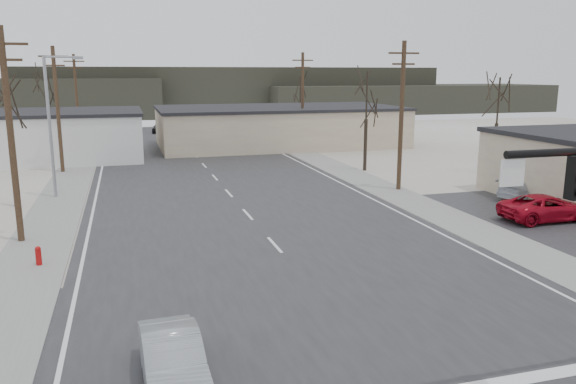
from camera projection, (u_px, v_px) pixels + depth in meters
name	position (u px, v px, depth m)	size (l,w,h in m)	color
ground	(336.00, 315.00, 18.74)	(140.00, 140.00, 0.00)	silver
main_road	(244.00, 211.00, 32.83)	(18.00, 110.00, 0.05)	#272729
cross_road	(336.00, 314.00, 18.74)	(90.00, 10.00, 0.04)	#272729
sidewalk_left	(59.00, 203.00, 34.64)	(3.00, 90.00, 0.06)	gray
sidewalk_right	(374.00, 185.00, 40.41)	(3.00, 90.00, 0.06)	gray
fire_hydrant	(38.00, 256.00, 23.39)	(0.24, 0.24, 0.87)	#A50C0C
building_left_far	(17.00, 136.00, 51.50)	(22.30, 12.30, 4.50)	silver
building_right_far	(279.00, 126.00, 62.35)	(26.30, 14.30, 4.30)	#C3B895
upole_left_b	(11.00, 133.00, 25.80)	(2.20, 0.30, 10.00)	#473321
upole_left_c	(58.00, 108.00, 44.59)	(2.20, 0.30, 10.00)	#473321
upole_left_d	(77.00, 97.00, 63.38)	(2.20, 0.30, 10.00)	#473321
upole_right_a	(401.00, 114.00, 37.70)	(2.20, 0.30, 10.00)	#473321
upole_right_b	(303.00, 99.00, 58.37)	(2.20, 0.30, 10.00)	#473321
streetlight_main	(52.00, 119.00, 35.41)	(2.40, 0.25, 9.00)	gray
tree_left_near	(8.00, 120.00, 32.91)	(3.30, 3.30, 7.35)	#30271D
tree_right_mid	(367.00, 98.00, 45.34)	(3.74, 3.74, 8.33)	#30271D
tree_left_far	(45.00, 90.00, 56.84)	(3.96, 3.96, 8.82)	#30271D
tree_right_far	(300.00, 92.00, 70.52)	(3.52, 3.52, 7.84)	#30271D
tree_lot	(498.00, 103.00, 44.24)	(3.52, 3.52, 7.84)	#30271D
hill_center	(234.00, 90.00, 112.08)	(80.00, 18.00, 9.00)	#333026
hill_right	(406.00, 98.00, 116.34)	(60.00, 18.00, 5.50)	#333026
sedan_crossing	(173.00, 361.00, 14.25)	(1.48, 4.24, 1.40)	gray
car_far_a	(235.00, 145.00, 57.12)	(2.01, 4.95, 1.44)	black
car_far_b	(160.00, 127.00, 75.79)	(1.59, 3.96, 1.35)	black
car_parked_red	(546.00, 208.00, 30.52)	(2.35, 5.09, 1.42)	#A1081A
car_parked_silver	(530.00, 188.00, 35.74)	(1.99, 4.88, 1.42)	#B9BDC5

